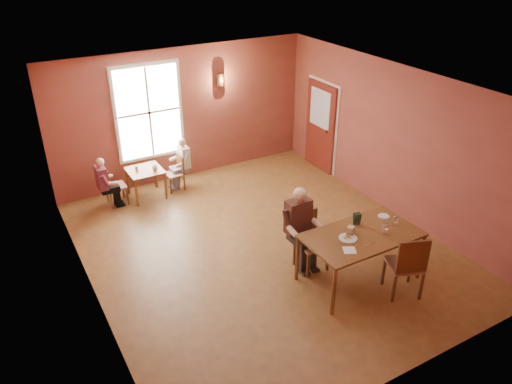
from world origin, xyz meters
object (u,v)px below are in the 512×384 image
main_table (359,257)px  diner_maroon (114,180)px  chair_diner_white (174,173)px  chair_diner_main (312,242)px  chair_empty (405,263)px  diner_main (313,234)px  second_table (146,183)px  chair_diner_maroon (116,185)px  diner_white (175,167)px

main_table → diner_maroon: (-2.78, 4.55, 0.11)m
main_table → chair_diner_white: (-1.45, 4.55, -0.04)m
diner_maroon → main_table: bearing=31.5°
chair_diner_main → chair_empty: (0.89, -1.26, 0.05)m
main_table → chair_diner_main: chair_diner_main is taller
diner_main → chair_empty: size_ratio=1.26×
diner_maroon → chair_diner_white: bearing=90.0°
diner_main → second_table: (-1.60, 3.93, -0.38)m
chair_diner_main → chair_empty: bearing=125.2°
chair_empty → diner_maroon: chair_empty is taller
chair_diner_main → chair_diner_maroon: 4.50m
main_table → second_table: bearing=114.8°
chair_diner_main → chair_diner_maroon: bearing=-60.0°
chair_empty → chair_diner_maroon: (-3.14, 5.16, -0.13)m
chair_diner_main → diner_main: 0.19m
main_table → chair_diner_maroon: bearing=121.2°
chair_diner_main → second_table: bearing=-67.7°
chair_diner_main → chair_diner_white: size_ratio=1.27×
diner_main → main_table: bearing=128.9°
main_table → chair_diner_maroon: 5.31m
second_table → chair_diner_maroon: chair_diner_maroon is taller
main_table → chair_empty: 0.73m
chair_diner_main → diner_white: (-0.92, 3.90, 0.04)m
second_table → chair_diner_white: chair_diner_white is taller
chair_diner_white → diner_white: (0.03, 0.00, 0.15)m
second_table → diner_white: size_ratio=0.66×
main_table → diner_maroon: diner_maroon is taller
chair_diner_main → chair_diner_white: 4.01m
chair_diner_maroon → diner_maroon: (-0.03, 0.00, 0.12)m
chair_diner_main → diner_main: size_ratio=0.73×
diner_white → chair_diner_maroon: size_ratio=1.28×
main_table → chair_diner_main: 0.82m
second_table → chair_diner_maroon: size_ratio=0.84×
second_table → diner_maroon: 0.72m
chair_diner_main → second_table: size_ratio=1.42×
second_table → diner_maroon: (-0.68, 0.00, 0.23)m
chair_diner_main → chair_diner_maroon: size_ratio=1.19×
main_table → diner_maroon: 5.33m
chair_empty → diner_main: bearing=147.7°
diner_main → chair_empty: (0.89, -1.23, -0.14)m
main_table → diner_white: size_ratio=1.70×
second_table → chair_diner_maroon: bearing=180.0°
second_table → chair_diner_white: 0.66m
chair_empty → second_table: (-2.49, 5.16, -0.24)m
second_table → main_table: bearing=-65.2°
diner_main → diner_white: size_ratio=1.27×
chair_diner_main → diner_maroon: diner_maroon is taller
chair_diner_main → chair_diner_white: chair_diner_main is taller
second_table → chair_diner_white: size_ratio=0.90×
chair_diner_white → diner_white: diner_white is taller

